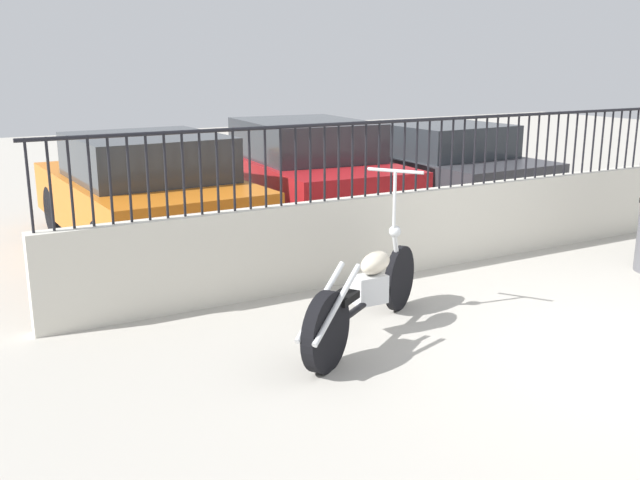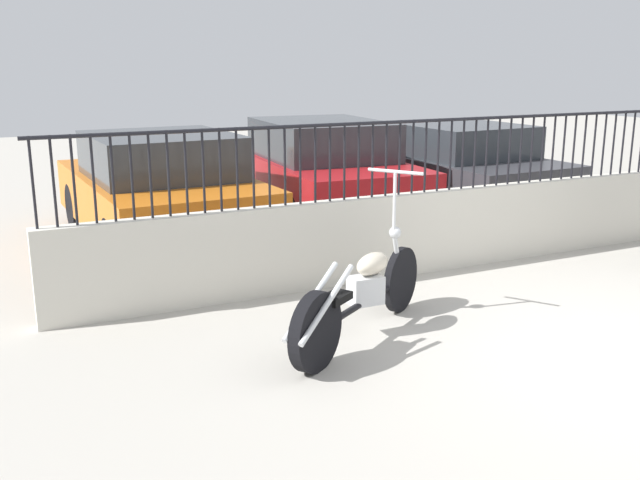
# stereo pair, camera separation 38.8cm
# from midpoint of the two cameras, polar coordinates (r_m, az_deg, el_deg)

# --- Properties ---
(ground_plane) EXTENTS (40.00, 40.00, 0.00)m
(ground_plane) POSITION_cam_midpoint_polar(r_m,az_deg,el_deg) (6.20, 21.90, -8.46)
(ground_plane) COLOR #ADA89E
(low_wall) EXTENTS (8.18, 0.18, 0.89)m
(low_wall) POSITION_cam_midpoint_polar(r_m,az_deg,el_deg) (7.97, 6.63, 0.81)
(low_wall) COLOR beige
(low_wall) RESTS_ON ground_plane
(fence_railing) EXTENTS (8.18, 0.04, 0.78)m
(fence_railing) POSITION_cam_midpoint_polar(r_m,az_deg,el_deg) (7.80, 6.83, 7.66)
(fence_railing) COLOR black
(fence_railing) RESTS_ON low_wall
(motorcycle_black) EXTENTS (1.87, 1.29, 1.36)m
(motorcycle_black) POSITION_cam_midpoint_polar(r_m,az_deg,el_deg) (5.89, 1.51, -4.51)
(motorcycle_black) COLOR black
(motorcycle_black) RESTS_ON ground_plane
(car_orange) EXTENTS (2.01, 3.98, 1.40)m
(car_orange) POSITION_cam_midpoint_polar(r_m,az_deg,el_deg) (9.20, -14.99, 3.85)
(car_orange) COLOR black
(car_orange) RESTS_ON ground_plane
(car_red) EXTENTS (2.07, 4.43, 1.45)m
(car_red) POSITION_cam_midpoint_polar(r_m,az_deg,el_deg) (10.42, -2.65, 5.61)
(car_red) COLOR black
(car_red) RESTS_ON ground_plane
(car_dark_grey) EXTENTS (2.00, 3.97, 1.32)m
(car_dark_grey) POSITION_cam_midpoint_polar(r_m,az_deg,el_deg) (11.48, 8.01, 6.02)
(car_dark_grey) COLOR black
(car_dark_grey) RESTS_ON ground_plane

